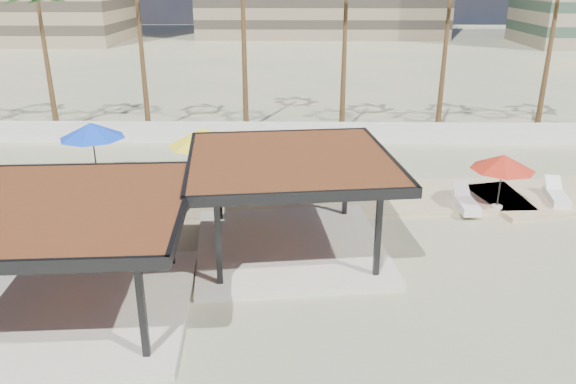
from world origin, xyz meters
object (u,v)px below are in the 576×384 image
object	(u,v)px
umbrella_c	(503,162)
lounger_a	(85,191)
lounger_b	(465,203)
lounger_c	(556,196)
pavilion_central	(290,195)
pavilion_west	(67,248)

from	to	relation	value
umbrella_c	lounger_a	distance (m)	17.61
lounger_b	lounger_c	size ratio (longest dim) A/B	1.00
lounger_b	lounger_c	xyz separation A→B (m)	(4.10, 0.84, -0.01)
lounger_c	umbrella_c	bearing A→B (deg)	116.90
lounger_b	lounger_c	distance (m)	4.19
pavilion_central	lounger_a	bearing A→B (deg)	145.69
umbrella_c	lounger_a	size ratio (longest dim) A/B	1.22
umbrella_c	lounger_c	size ratio (longest dim) A/B	1.38
pavilion_central	lounger_b	bearing A→B (deg)	18.90
pavilion_west	umbrella_c	xyz separation A→B (m)	(14.65, 7.56, 0.10)
pavilion_central	lounger_c	bearing A→B (deg)	13.94
umbrella_c	lounger_b	xyz separation A→B (m)	(-1.31, 0.05, -1.77)
pavilion_central	umbrella_c	world-z (taller)	pavilion_central
lounger_c	pavilion_west	bearing A→B (deg)	125.06
umbrella_c	lounger_c	world-z (taller)	umbrella_c
lounger_a	lounger_b	xyz separation A→B (m)	(16.18, -1.10, -0.02)
pavilion_west	lounger_c	bearing A→B (deg)	21.52
lounger_b	pavilion_central	bearing A→B (deg)	115.02
pavilion_west	lounger_a	size ratio (longest dim) A/B	2.95
pavilion_west	umbrella_c	distance (m)	16.49
pavilion_west	pavilion_central	bearing A→B (deg)	29.26
umbrella_c	lounger_c	distance (m)	3.43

